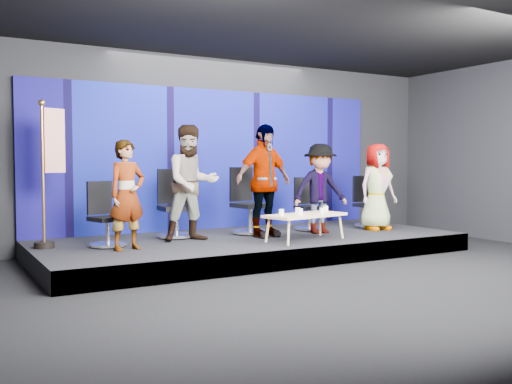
# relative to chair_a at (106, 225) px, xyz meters

# --- Properties ---
(ground) EXTENTS (10.00, 10.00, 0.00)m
(ground) POSITION_rel_chair_a_xyz_m (2.44, -2.60, -0.62)
(ground) COLOR black
(ground) RESTS_ON ground
(room_walls) EXTENTS (10.02, 8.02, 3.51)m
(room_walls) POSITION_rel_chair_a_xyz_m (2.44, -2.60, 1.81)
(room_walls) COLOR black
(room_walls) RESTS_ON ground
(riser) EXTENTS (7.00, 3.00, 0.30)m
(riser) POSITION_rel_chair_a_xyz_m (2.44, -0.10, -0.47)
(riser) COLOR black
(riser) RESTS_ON ground
(backdrop) EXTENTS (7.00, 0.08, 2.60)m
(backdrop) POSITION_rel_chair_a_xyz_m (2.44, 1.35, 0.98)
(backdrop) COLOR #0F064D
(backdrop) RESTS_ON riser
(chair_a) EXTENTS (0.67, 0.67, 0.97)m
(chair_a) POSITION_rel_chair_a_xyz_m (0.00, 0.00, 0.00)
(chair_a) COLOR silver
(chair_a) RESTS_ON riser
(panelist_a) EXTENTS (0.65, 0.52, 1.56)m
(panelist_a) POSITION_rel_chair_a_xyz_m (0.18, -0.47, 0.46)
(panelist_a) COLOR black
(panelist_a) RESTS_ON riser
(chair_b) EXTENTS (0.67, 0.67, 1.13)m
(chair_b) POSITION_rel_chair_a_xyz_m (1.28, 0.46, 0.06)
(chair_b) COLOR silver
(chair_b) RESTS_ON riser
(panelist_b) EXTENTS (0.93, 0.74, 1.84)m
(panelist_b) POSITION_rel_chair_a_xyz_m (1.36, -0.04, 0.60)
(panelist_b) COLOR black
(panelist_b) RESTS_ON riser
(chair_c) EXTENTS (0.75, 0.75, 1.16)m
(chair_c) POSITION_rel_chair_a_xyz_m (2.57, 0.29, 0.06)
(chair_c) COLOR silver
(chair_c) RESTS_ON riser
(panelist_c) EXTENTS (1.16, 0.63, 1.88)m
(panelist_c) POSITION_rel_chair_a_xyz_m (2.58, -0.22, 0.62)
(panelist_c) COLOR black
(panelist_c) RESTS_ON riser
(chair_d) EXTENTS (0.61, 0.61, 0.97)m
(chair_d) POSITION_rel_chair_a_xyz_m (3.78, 0.21, 0.00)
(chair_d) COLOR silver
(chair_d) RESTS_ON riser
(panelist_d) EXTENTS (1.08, 0.70, 1.57)m
(panelist_d) POSITION_rel_chair_a_xyz_m (3.69, -0.28, 0.47)
(panelist_d) COLOR black
(panelist_d) RESTS_ON riser
(chair_e) EXTENTS (0.55, 0.55, 0.98)m
(chair_e) POSITION_rel_chair_a_xyz_m (5.07, 0.07, 0.00)
(chair_e) COLOR silver
(chair_e) RESTS_ON riser
(panelist_e) EXTENTS (0.78, 0.51, 1.59)m
(panelist_e) POSITION_rel_chair_a_xyz_m (4.90, -0.40, 0.48)
(panelist_e) COLOR black
(panelist_e) RESTS_ON riser
(coffee_table) EXTENTS (1.47, 0.86, 0.43)m
(coffee_table) POSITION_rel_chair_a_xyz_m (2.93, -0.92, 0.07)
(coffee_table) COLOR tan
(coffee_table) RESTS_ON riser
(mug_a) EXTENTS (0.08, 0.08, 0.09)m
(mug_a) POSITION_rel_chair_a_xyz_m (2.47, -0.94, 0.16)
(mug_a) COLOR white
(mug_a) RESTS_ON coffee_table
(mug_b) EXTENTS (0.08, 0.08, 0.10)m
(mug_b) POSITION_rel_chair_a_xyz_m (2.78, -1.00, 0.16)
(mug_b) COLOR white
(mug_b) RESTS_ON coffee_table
(mug_c) EXTENTS (0.08, 0.08, 0.10)m
(mug_c) POSITION_rel_chair_a_xyz_m (2.86, -0.81, 0.16)
(mug_c) COLOR white
(mug_c) RESTS_ON coffee_table
(mug_d) EXTENTS (0.07, 0.07, 0.08)m
(mug_d) POSITION_rel_chair_a_xyz_m (3.26, -0.92, 0.15)
(mug_d) COLOR white
(mug_d) RESTS_ON coffee_table
(mug_e) EXTENTS (0.08, 0.08, 0.10)m
(mug_e) POSITION_rel_chair_a_xyz_m (3.45, -0.76, 0.16)
(mug_e) COLOR white
(mug_e) RESTS_ON coffee_table
(flag_stand) EXTENTS (0.48, 0.29, 2.15)m
(flag_stand) POSITION_rel_chair_a_xyz_m (-0.71, 0.34, 0.82)
(flag_stand) COLOR black
(flag_stand) RESTS_ON riser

